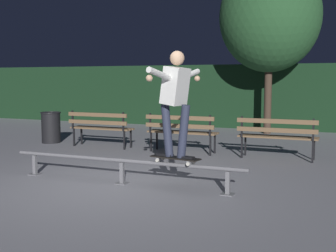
# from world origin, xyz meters

# --- Properties ---
(ground_plane) EXTENTS (90.00, 90.00, 0.00)m
(ground_plane) POSITION_xyz_m (0.00, 0.00, 0.00)
(ground_plane) COLOR gray
(hedge_backdrop) EXTENTS (24.00, 1.20, 2.14)m
(hedge_backdrop) POSITION_xyz_m (0.00, 9.01, 1.07)
(hedge_backdrop) COLOR black
(hedge_backdrop) RESTS_ON ground
(grind_rail) EXTENTS (4.00, 0.18, 0.40)m
(grind_rail) POSITION_xyz_m (0.00, 0.14, 0.31)
(grind_rail) COLOR slate
(grind_rail) RESTS_ON ground
(skateboard) EXTENTS (0.80, 0.33, 0.09)m
(skateboard) POSITION_xyz_m (0.90, 0.14, 0.47)
(skateboard) COLOR black
(skateboard) RESTS_ON grind_rail
(skateboarder) EXTENTS (0.63, 1.39, 1.56)m
(skateboarder) POSITION_xyz_m (0.90, 0.14, 1.41)
(skateboarder) COLOR black
(skateboarder) RESTS_ON skateboard
(park_bench_leftmost) EXTENTS (1.60, 0.43, 0.88)m
(park_bench_leftmost) POSITION_xyz_m (-2.24, 3.15, 0.54)
(park_bench_leftmost) COLOR black
(park_bench_leftmost) RESTS_ON ground
(park_bench_left_center) EXTENTS (1.60, 0.43, 0.88)m
(park_bench_left_center) POSITION_xyz_m (-0.16, 3.15, 0.54)
(park_bench_left_center) COLOR black
(park_bench_left_center) RESTS_ON ground
(park_bench_right_center) EXTENTS (1.60, 0.43, 0.88)m
(park_bench_right_center) POSITION_xyz_m (1.93, 3.15, 0.54)
(park_bench_right_center) COLOR black
(park_bench_right_center) RESTS_ON ground
(tree_behind_benches) EXTENTS (2.97, 2.97, 5.11)m
(tree_behind_benches) POSITION_xyz_m (1.01, 7.42, 3.47)
(tree_behind_benches) COLOR #3D2D23
(tree_behind_benches) RESTS_ON ground
(trash_can) EXTENTS (0.52, 0.52, 0.80)m
(trash_can) POSITION_xyz_m (-3.84, 3.34, 0.41)
(trash_can) COLOR black
(trash_can) RESTS_ON ground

